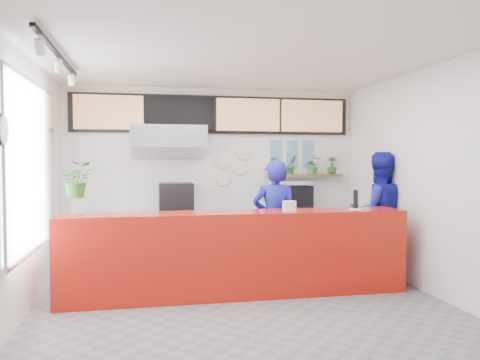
# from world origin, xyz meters

# --- Properties ---
(floor) EXTENTS (5.00, 5.00, 0.00)m
(floor) POSITION_xyz_m (0.00, 0.00, 0.00)
(floor) COLOR slate
(floor) RESTS_ON ground
(ceiling) EXTENTS (5.00, 5.00, 0.00)m
(ceiling) POSITION_xyz_m (0.00, 0.00, 3.00)
(ceiling) COLOR silver
(wall_back) EXTENTS (5.00, 0.00, 5.00)m
(wall_back) POSITION_xyz_m (0.00, 2.50, 1.50)
(wall_back) COLOR white
(wall_back) RESTS_ON ground
(wall_left) EXTENTS (0.00, 5.00, 5.00)m
(wall_left) POSITION_xyz_m (-2.50, 0.00, 1.50)
(wall_left) COLOR white
(wall_left) RESTS_ON ground
(wall_right) EXTENTS (0.00, 5.00, 5.00)m
(wall_right) POSITION_xyz_m (2.50, 0.00, 1.50)
(wall_right) COLOR white
(wall_right) RESTS_ON ground
(service_counter) EXTENTS (4.50, 0.60, 1.10)m
(service_counter) POSITION_xyz_m (0.00, 0.40, 0.55)
(service_counter) COLOR #B2170C
(service_counter) RESTS_ON ground
(cream_band) EXTENTS (5.00, 0.02, 0.80)m
(cream_band) POSITION_xyz_m (0.00, 2.49, 2.60)
(cream_band) COLOR beige
(cream_band) RESTS_ON wall_back
(prep_bench) EXTENTS (1.80, 0.60, 0.90)m
(prep_bench) POSITION_xyz_m (-0.80, 2.20, 0.45)
(prep_bench) COLOR #B2B5BA
(prep_bench) RESTS_ON ground
(panini_oven) EXTENTS (0.55, 0.55, 0.49)m
(panini_oven) POSITION_xyz_m (-0.68, 2.20, 1.15)
(panini_oven) COLOR black
(panini_oven) RESTS_ON prep_bench
(extraction_hood) EXTENTS (1.20, 0.70, 0.35)m
(extraction_hood) POSITION_xyz_m (-0.80, 2.15, 2.15)
(extraction_hood) COLOR #B2B5BA
(extraction_hood) RESTS_ON ceiling
(hood_lip) EXTENTS (1.20, 0.69, 0.31)m
(hood_lip) POSITION_xyz_m (-0.80, 2.15, 1.95)
(hood_lip) COLOR #B2B5BA
(hood_lip) RESTS_ON ceiling
(right_bench) EXTENTS (1.80, 0.60, 0.90)m
(right_bench) POSITION_xyz_m (1.50, 2.20, 0.45)
(right_bench) COLOR #B2B5BA
(right_bench) RESTS_ON ground
(espresso_machine) EXTENTS (0.76, 0.62, 0.43)m
(espresso_machine) POSITION_xyz_m (1.27, 2.20, 1.11)
(espresso_machine) COLOR black
(espresso_machine) RESTS_ON right_bench
(espresso_tray) EXTENTS (0.77, 0.55, 0.07)m
(espresso_tray) POSITION_xyz_m (1.27, 2.20, 1.38)
(espresso_tray) COLOR silver
(espresso_tray) RESTS_ON espresso_machine
(herb_shelf) EXTENTS (1.40, 0.18, 0.04)m
(herb_shelf) POSITION_xyz_m (1.60, 2.40, 1.50)
(herb_shelf) COLOR brown
(herb_shelf) RESTS_ON wall_back
(menu_board_far_left) EXTENTS (1.10, 0.10, 0.55)m
(menu_board_far_left) POSITION_xyz_m (-1.75, 2.38, 2.55)
(menu_board_far_left) COLOR tan
(menu_board_far_left) RESTS_ON wall_back
(menu_board_mid_left) EXTENTS (1.10, 0.10, 0.55)m
(menu_board_mid_left) POSITION_xyz_m (-0.59, 2.38, 2.55)
(menu_board_mid_left) COLOR black
(menu_board_mid_left) RESTS_ON wall_back
(menu_board_mid_right) EXTENTS (1.10, 0.10, 0.55)m
(menu_board_mid_right) POSITION_xyz_m (0.57, 2.38, 2.55)
(menu_board_mid_right) COLOR tan
(menu_board_mid_right) RESTS_ON wall_back
(menu_board_far_right) EXTENTS (1.10, 0.10, 0.55)m
(menu_board_far_right) POSITION_xyz_m (1.73, 2.38, 2.55)
(menu_board_far_right) COLOR tan
(menu_board_far_right) RESTS_ON wall_back
(soffit) EXTENTS (4.80, 0.04, 0.65)m
(soffit) POSITION_xyz_m (0.00, 2.46, 2.55)
(soffit) COLOR black
(soffit) RESTS_ON wall_back
(window_pane) EXTENTS (0.04, 2.20, 1.90)m
(window_pane) POSITION_xyz_m (-2.47, 0.30, 1.70)
(window_pane) COLOR silver
(window_pane) RESTS_ON wall_left
(window_frame) EXTENTS (0.03, 2.30, 2.00)m
(window_frame) POSITION_xyz_m (-2.45, 0.30, 1.70)
(window_frame) COLOR #B2B5BA
(window_frame) RESTS_ON wall_left
(wall_clock_rim) EXTENTS (0.05, 0.30, 0.30)m
(wall_clock_rim) POSITION_xyz_m (-2.46, -0.90, 2.05)
(wall_clock_rim) COLOR black
(wall_clock_rim) RESTS_ON wall_left
(wall_clock_face) EXTENTS (0.02, 0.26, 0.26)m
(wall_clock_face) POSITION_xyz_m (-2.43, -0.90, 2.05)
(wall_clock_face) COLOR white
(wall_clock_face) RESTS_ON wall_left
(track_rail) EXTENTS (0.05, 2.40, 0.04)m
(track_rail) POSITION_xyz_m (-2.10, 0.00, 2.94)
(track_rail) COLOR black
(track_rail) RESTS_ON ceiling
(dec_plate_a) EXTENTS (0.24, 0.03, 0.24)m
(dec_plate_a) POSITION_xyz_m (0.15, 2.47, 1.75)
(dec_plate_a) COLOR silver
(dec_plate_a) RESTS_ON wall_back
(dec_plate_b) EXTENTS (0.24, 0.03, 0.24)m
(dec_plate_b) POSITION_xyz_m (0.45, 2.47, 1.65)
(dec_plate_b) COLOR silver
(dec_plate_b) RESTS_ON wall_back
(dec_plate_c) EXTENTS (0.24, 0.03, 0.24)m
(dec_plate_c) POSITION_xyz_m (0.15, 2.47, 1.45)
(dec_plate_c) COLOR silver
(dec_plate_c) RESTS_ON wall_back
(dec_plate_d) EXTENTS (0.24, 0.03, 0.24)m
(dec_plate_d) POSITION_xyz_m (0.50, 2.47, 1.90)
(dec_plate_d) COLOR silver
(dec_plate_d) RESTS_ON wall_back
(photo_frame_a) EXTENTS (0.20, 0.02, 0.25)m
(photo_frame_a) POSITION_xyz_m (1.10, 2.48, 2.00)
(photo_frame_a) COLOR #598CBF
(photo_frame_a) RESTS_ON wall_back
(photo_frame_b) EXTENTS (0.20, 0.02, 0.25)m
(photo_frame_b) POSITION_xyz_m (1.40, 2.48, 2.00)
(photo_frame_b) COLOR #598CBF
(photo_frame_b) RESTS_ON wall_back
(photo_frame_c) EXTENTS (0.20, 0.02, 0.25)m
(photo_frame_c) POSITION_xyz_m (1.70, 2.48, 2.00)
(photo_frame_c) COLOR #598CBF
(photo_frame_c) RESTS_ON wall_back
(photo_frame_d) EXTENTS (0.20, 0.02, 0.25)m
(photo_frame_d) POSITION_xyz_m (1.10, 2.48, 1.75)
(photo_frame_d) COLOR #598CBF
(photo_frame_d) RESTS_ON wall_back
(photo_frame_e) EXTENTS (0.20, 0.02, 0.25)m
(photo_frame_e) POSITION_xyz_m (1.40, 2.48, 1.75)
(photo_frame_e) COLOR #598CBF
(photo_frame_e) RESTS_ON wall_back
(photo_frame_f) EXTENTS (0.20, 0.02, 0.25)m
(photo_frame_f) POSITION_xyz_m (1.70, 2.48, 1.75)
(photo_frame_f) COLOR #598CBF
(photo_frame_f) RESTS_ON wall_back
(staff_center) EXTENTS (0.71, 0.52, 1.77)m
(staff_center) POSITION_xyz_m (0.67, 0.97, 0.89)
(staff_center) COLOR #151995
(staff_center) RESTS_ON ground
(staff_right) EXTENTS (1.01, 0.84, 1.90)m
(staff_right) POSITION_xyz_m (2.32, 1.02, 0.95)
(staff_right) COLOR #151995
(staff_right) RESTS_ON ground
(herb_a) EXTENTS (0.19, 0.15, 0.32)m
(herb_a) POSITION_xyz_m (1.06, 2.40, 1.68)
(herb_a) COLOR #2C6C26
(herb_a) RESTS_ON herb_shelf
(herb_b) EXTENTS (0.23, 0.21, 0.33)m
(herb_b) POSITION_xyz_m (1.36, 2.40, 1.69)
(herb_b) COLOR #2C6C26
(herb_b) RESTS_ON herb_shelf
(herb_c) EXTENTS (0.27, 0.24, 0.30)m
(herb_c) POSITION_xyz_m (1.77, 2.40, 1.67)
(herb_c) COLOR #2C6C26
(herb_c) RESTS_ON herb_shelf
(herb_d) EXTENTS (0.20, 0.19, 0.31)m
(herb_d) POSITION_xyz_m (2.12, 2.40, 1.67)
(herb_d) COLOR #2C6C26
(herb_d) RESTS_ON herb_shelf
(glass_vase) EXTENTS (0.18, 0.18, 0.19)m
(glass_vase) POSITION_xyz_m (-1.96, 0.32, 1.20)
(glass_vase) COLOR white
(glass_vase) RESTS_ON service_counter
(basil_vase) EXTENTS (0.41, 0.36, 0.43)m
(basil_vase) POSITION_xyz_m (-1.96, 0.32, 1.54)
(basil_vase) COLOR #2C6C26
(basil_vase) RESTS_ON glass_vase
(napkin_holder) EXTENTS (0.16, 0.11, 0.14)m
(napkin_holder) POSITION_xyz_m (0.69, 0.33, 1.17)
(napkin_holder) COLOR white
(napkin_holder) RESTS_ON service_counter
(white_plate) EXTENTS (0.21, 0.21, 0.01)m
(white_plate) POSITION_xyz_m (1.64, 0.37, 1.11)
(white_plate) COLOR white
(white_plate) RESTS_ON service_counter
(pepper_mill) EXTENTS (0.07, 0.07, 0.25)m
(pepper_mill) POSITION_xyz_m (1.64, 0.37, 1.24)
(pepper_mill) COLOR black
(pepper_mill) RESTS_ON white_plate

